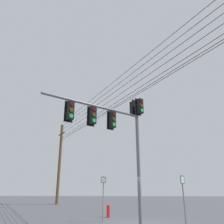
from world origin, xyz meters
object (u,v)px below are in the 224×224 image
object	(u,v)px
route_sign_primary	(103,194)
route_sign_secondary	(184,195)
fire_hydrant	(108,211)
utility_pole_wooden	(60,162)

from	to	relation	value
route_sign_primary	route_sign_secondary	world-z (taller)	route_sign_primary
fire_hydrant	route_sign_secondary	bearing A→B (deg)	-38.30
fire_hydrant	route_sign_secondary	size ratio (longest dim) A/B	0.31
route_sign_primary	fire_hydrant	bearing A→B (deg)	83.96
fire_hydrant	utility_pole_wooden	bearing A→B (deg)	122.89
utility_pole_wooden	fire_hydrant	distance (m)	12.31
fire_hydrant	route_sign_secondary	distance (m)	5.54
utility_pole_wooden	route_sign_primary	bearing A→B (deg)	-62.33
utility_pole_wooden	route_sign_secondary	distance (m)	17.07
route_sign_primary	fire_hydrant	xyz separation A→B (m)	(0.20, 1.89, -1.17)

